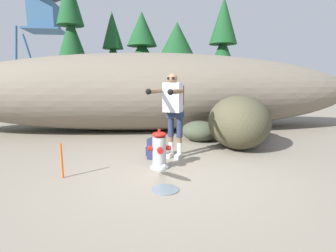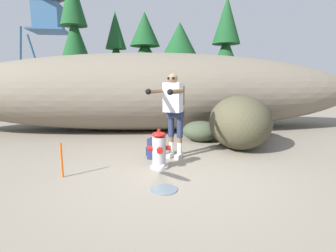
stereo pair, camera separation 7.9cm
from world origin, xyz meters
TOP-DOWN VIEW (x-y plane):
  - ground_plane at (0.00, 0.00)m, footprint 56.00×56.00m
  - dirt_embankment at (0.00, 4.23)m, footprint 13.98×3.20m
  - fire_hydrant at (-0.19, 0.23)m, footprint 0.43×0.39m
  - hydrant_water_jet at (-0.19, -0.44)m, footprint 0.42×1.06m
  - utility_worker at (0.15, 0.81)m, footprint 0.83×1.03m
  - spare_backpack at (-0.24, 0.86)m, footprint 0.36×0.36m
  - boulder_large at (1.85, 1.47)m, footprint 1.85×2.06m
  - boulder_mid at (1.10, 2.34)m, footprint 1.26×1.20m
  - boulder_small at (2.46, 2.38)m, footprint 1.42×1.45m
  - pine_tree_far_left at (-3.87, 9.84)m, footprint 2.07×2.07m
  - pine_tree_left at (-1.91, 11.20)m, footprint 1.83×1.83m
  - pine_tree_center at (-0.26, 10.71)m, footprint 2.60×2.60m
  - pine_tree_right at (1.63, 10.02)m, footprint 2.93×2.93m
  - pine_tree_far_right at (4.44, 10.75)m, footprint 2.49×2.49m
  - watchtower at (-7.06, 15.91)m, footprint 4.21×4.21m
  - survey_stake at (-1.86, -0.08)m, footprint 0.04×0.04m

SIDE VIEW (x-z plane):
  - ground_plane at x=0.00m, z-range -0.04..0.00m
  - hydrant_water_jet at x=-0.19m, z-range -0.09..0.40m
  - spare_backpack at x=-0.24m, z-range -0.02..0.45m
  - boulder_mid at x=1.10m, z-range 0.00..0.55m
  - survey_stake at x=-1.86m, z-range 0.00..0.60m
  - fire_hydrant at x=-0.19m, z-range -0.03..0.72m
  - boulder_small at x=2.46m, z-range 0.00..0.78m
  - boulder_large at x=1.85m, z-range 0.00..1.29m
  - utility_worker at x=0.15m, z-range 0.24..2.01m
  - dirt_embankment at x=0.00m, z-range 0.00..2.52m
  - pine_tree_right at x=1.63m, z-range 0.29..5.03m
  - pine_tree_left at x=-1.91m, z-range 0.32..5.82m
  - pine_tree_center at x=-0.26m, z-range 0.52..5.92m
  - pine_tree_far_right at x=4.44m, z-range 0.11..6.46m
  - pine_tree_far_left at x=-3.87m, z-range 0.43..7.45m
  - watchtower at x=-7.06m, z-range 1.99..10.07m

